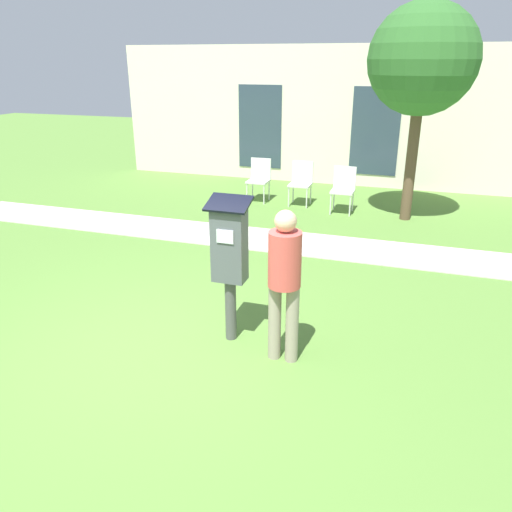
# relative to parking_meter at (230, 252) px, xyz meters

# --- Properties ---
(ground_plane) EXTENTS (40.00, 40.00, 0.00)m
(ground_plane) POSITION_rel_parking_meter_xyz_m (-0.69, -0.55, -1.02)
(ground_plane) COLOR #517A33
(sidewalk) EXTENTS (12.00, 1.10, 0.02)m
(sidewalk) POSITION_rel_parking_meter_xyz_m (-0.69, 3.17, -1.01)
(sidewalk) COLOR beige
(sidewalk) RESTS_ON ground
(building_facade) EXTENTS (10.00, 0.26, 3.20)m
(building_facade) POSITION_rel_parking_meter_xyz_m (-0.69, 7.72, 0.58)
(building_facade) COLOR beige
(building_facade) RESTS_ON ground
(parking_meter) EXTENTS (0.44, 0.31, 1.59)m
(parking_meter) POSITION_rel_parking_meter_xyz_m (0.00, 0.00, 0.00)
(parking_meter) COLOR #4C4C4C
(parking_meter) RESTS_ON ground
(person_standing) EXTENTS (0.32, 0.32, 1.58)m
(person_standing) POSITION_rel_parking_meter_xyz_m (0.65, -0.22, -0.09)
(person_standing) COLOR gray
(person_standing) RESTS_ON ground
(outdoor_chair_left) EXTENTS (0.44, 0.44, 0.90)m
(outdoor_chair_left) POSITION_rel_parking_meter_xyz_m (-1.47, 5.60, -0.49)
(outdoor_chair_left) COLOR silver
(outdoor_chair_left) RESTS_ON ground
(outdoor_chair_middle) EXTENTS (0.44, 0.44, 0.90)m
(outdoor_chair_middle) POSITION_rel_parking_meter_xyz_m (-0.54, 5.58, -0.49)
(outdoor_chair_middle) COLOR silver
(outdoor_chair_middle) RESTS_ON ground
(outdoor_chair_right) EXTENTS (0.44, 0.44, 0.90)m
(outdoor_chair_right) POSITION_rel_parking_meter_xyz_m (0.39, 5.29, -0.49)
(outdoor_chair_right) COLOR silver
(outdoor_chair_right) RESTS_ON ground
(tree) EXTENTS (1.90, 1.90, 3.82)m
(tree) POSITION_rel_parking_meter_xyz_m (1.62, 5.17, 1.83)
(tree) COLOR brown
(tree) RESTS_ON ground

